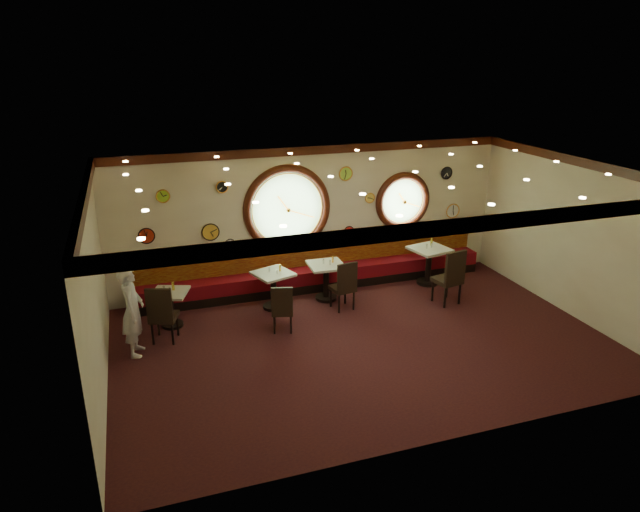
# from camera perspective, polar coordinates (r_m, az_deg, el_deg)

# --- Properties ---
(floor) EXTENTS (9.00, 6.00, 0.00)m
(floor) POSITION_cam_1_polar(r_m,az_deg,el_deg) (10.77, 4.33, -8.57)
(floor) COLOR black
(floor) RESTS_ON ground
(ceiling) EXTENTS (9.00, 6.00, 0.02)m
(ceiling) POSITION_cam_1_polar(r_m,az_deg,el_deg) (9.67, 4.82, 8.35)
(ceiling) COLOR gold
(ceiling) RESTS_ON wall_back
(wall_back) EXTENTS (9.00, 0.02, 3.20)m
(wall_back) POSITION_cam_1_polar(r_m,az_deg,el_deg) (12.78, -0.70, 3.88)
(wall_back) COLOR beige
(wall_back) RESTS_ON floor
(wall_front) EXTENTS (9.00, 0.02, 3.20)m
(wall_front) POSITION_cam_1_polar(r_m,az_deg,el_deg) (7.68, 13.39, -7.98)
(wall_front) COLOR beige
(wall_front) RESTS_ON floor
(wall_left) EXTENTS (0.02, 6.00, 3.20)m
(wall_left) POSITION_cam_1_polar(r_m,az_deg,el_deg) (9.40, -21.64, -3.59)
(wall_left) COLOR beige
(wall_left) RESTS_ON floor
(wall_right) EXTENTS (0.02, 6.00, 3.20)m
(wall_right) POSITION_cam_1_polar(r_m,az_deg,el_deg) (12.51, 23.92, 1.78)
(wall_right) COLOR beige
(wall_right) RESTS_ON floor
(molding_back) EXTENTS (9.00, 0.10, 0.18)m
(molding_back) POSITION_cam_1_polar(r_m,az_deg,el_deg) (12.40, -0.65, 10.54)
(molding_back) COLOR #38130A
(molding_back) RESTS_ON wall_back
(molding_front) EXTENTS (9.00, 0.10, 0.18)m
(molding_front) POSITION_cam_1_polar(r_m,az_deg,el_deg) (7.16, 14.13, 2.95)
(molding_front) COLOR #38130A
(molding_front) RESTS_ON wall_back
(molding_left) EXTENTS (0.10, 6.00, 0.18)m
(molding_left) POSITION_cam_1_polar(r_m,az_deg,el_deg) (8.94, -22.54, 5.36)
(molding_left) COLOR #38130A
(molding_left) RESTS_ON wall_back
(molding_right) EXTENTS (0.10, 6.00, 0.18)m
(molding_right) POSITION_cam_1_polar(r_m,az_deg,el_deg) (12.13, 24.73, 8.54)
(molding_right) COLOR #38130A
(molding_right) RESTS_ON wall_back
(banquette_base) EXTENTS (8.00, 0.55, 0.20)m
(banquette_base) POSITION_cam_1_polar(r_m,az_deg,el_deg) (13.02, -0.29, -2.80)
(banquette_base) COLOR black
(banquette_base) RESTS_ON floor
(banquette_seat) EXTENTS (8.00, 0.55, 0.30)m
(banquette_seat) POSITION_cam_1_polar(r_m,az_deg,el_deg) (12.93, -0.29, -1.77)
(banquette_seat) COLOR #5C0711
(banquette_seat) RESTS_ON banquette_base
(banquette_back) EXTENTS (8.00, 0.10, 0.55)m
(banquette_back) POSITION_cam_1_polar(r_m,az_deg,el_deg) (12.99, -0.60, 0.21)
(banquette_back) COLOR #5F1007
(banquette_back) RESTS_ON wall_back
(porthole_left_glass) EXTENTS (1.66, 0.02, 1.66)m
(porthole_left_glass) POSITION_cam_1_polar(r_m,az_deg,el_deg) (12.54, -3.31, 4.73)
(porthole_left_glass) COLOR #79AE68
(porthole_left_glass) RESTS_ON wall_back
(porthole_left_frame) EXTENTS (1.98, 0.18, 1.98)m
(porthole_left_frame) POSITION_cam_1_polar(r_m,az_deg,el_deg) (12.53, -3.29, 4.71)
(porthole_left_frame) COLOR #38130A
(porthole_left_frame) RESTS_ON wall_back
(porthole_left_ring) EXTENTS (1.61, 0.03, 1.61)m
(porthole_left_ring) POSITION_cam_1_polar(r_m,az_deg,el_deg) (12.50, -3.26, 4.68)
(porthole_left_ring) COLOR gold
(porthole_left_ring) RESTS_ON wall_back
(porthole_right_glass) EXTENTS (1.10, 0.02, 1.10)m
(porthole_right_glass) POSITION_cam_1_polar(r_m,az_deg,el_deg) (13.54, 8.24, 5.47)
(porthole_right_glass) COLOR #79AE68
(porthole_right_glass) RESTS_ON wall_back
(porthole_right_frame) EXTENTS (1.38, 0.18, 1.38)m
(porthole_right_frame) POSITION_cam_1_polar(r_m,az_deg,el_deg) (13.53, 8.27, 5.46)
(porthole_right_frame) COLOR #38130A
(porthole_right_frame) RESTS_ON wall_back
(porthole_right_ring) EXTENTS (1.09, 0.03, 1.09)m
(porthole_right_ring) POSITION_cam_1_polar(r_m,az_deg,el_deg) (13.50, 8.32, 5.43)
(porthole_right_ring) COLOR gold
(porthole_right_ring) RESTS_ON wall_back
(wall_clock_0) EXTENTS (0.22, 0.03, 0.22)m
(wall_clock_0) POSITION_cam_1_polar(r_m,az_deg,el_deg) (13.12, 5.00, 5.81)
(wall_clock_0) COLOR #F6D152
(wall_clock_0) RESTS_ON wall_back
(wall_clock_1) EXTENTS (0.30, 0.03, 0.30)m
(wall_clock_1) POSITION_cam_1_polar(r_m,az_deg,el_deg) (12.76, 2.58, 8.23)
(wall_clock_1) COLOR #9AD041
(wall_clock_1) RESTS_ON wall_back
(wall_clock_2) EXTENTS (0.36, 0.03, 0.36)m
(wall_clock_2) POSITION_cam_1_polar(r_m,az_deg,el_deg) (12.29, -10.90, 2.37)
(wall_clock_2) COLOR yellow
(wall_clock_2) RESTS_ON wall_back
(wall_clock_3) EXTENTS (0.26, 0.03, 0.26)m
(wall_clock_3) POSITION_cam_1_polar(r_m,az_deg,el_deg) (11.99, -15.44, 5.79)
(wall_clock_3) COLOR #96CA28
(wall_clock_3) RESTS_ON wall_back
(wall_clock_4) EXTENTS (0.28, 0.03, 0.28)m
(wall_clock_4) POSITION_cam_1_polar(r_m,az_deg,el_deg) (13.90, 12.53, 8.12)
(wall_clock_4) COLOR black
(wall_clock_4) RESTS_ON wall_back
(wall_clock_5) EXTENTS (0.34, 0.03, 0.34)m
(wall_clock_5) POSITION_cam_1_polar(r_m,az_deg,el_deg) (14.24, 13.11, 4.42)
(wall_clock_5) COLOR white
(wall_clock_5) RESTS_ON wall_back
(wall_clock_6) EXTENTS (0.20, 0.03, 0.20)m
(wall_clock_6) POSITION_cam_1_polar(r_m,az_deg,el_deg) (12.43, -8.99, 1.24)
(wall_clock_6) COLOR white
(wall_clock_6) RESTS_ON wall_back
(wall_clock_7) EXTENTS (0.24, 0.03, 0.24)m
(wall_clock_7) POSITION_cam_1_polar(r_m,az_deg,el_deg) (13.13, 2.90, 2.48)
(wall_clock_7) COLOR red
(wall_clock_7) RESTS_ON wall_back
(wall_clock_8) EXTENTS (0.32, 0.03, 0.32)m
(wall_clock_8) POSITION_cam_1_polar(r_m,az_deg,el_deg) (12.19, -16.96, 1.95)
(wall_clock_8) COLOR red
(wall_clock_8) RESTS_ON wall_back
(wall_clock_9) EXTENTS (0.24, 0.03, 0.24)m
(wall_clock_9) POSITION_cam_1_polar(r_m,az_deg,el_deg) (12.08, -9.78, 6.82)
(wall_clock_9) COLOR black
(wall_clock_9) RESTS_ON wall_back
(table_a) EXTENTS (0.85, 0.85, 0.73)m
(table_a) POSITION_cam_1_polar(r_m,az_deg,el_deg) (11.50, -14.70, -4.71)
(table_a) COLOR black
(table_a) RESTS_ON floor
(table_b) EXTENTS (0.92, 0.92, 0.80)m
(table_b) POSITION_cam_1_polar(r_m,az_deg,el_deg) (11.92, -4.69, -2.98)
(table_b) COLOR black
(table_b) RESTS_ON floor
(table_c) EXTENTS (0.77, 0.77, 0.82)m
(table_c) POSITION_cam_1_polar(r_m,az_deg,el_deg) (12.30, 0.62, -2.12)
(table_c) COLOR black
(table_c) RESTS_ON floor
(table_d) EXTENTS (0.94, 0.94, 0.87)m
(table_d) POSITION_cam_1_polar(r_m,az_deg,el_deg) (13.35, 10.82, -0.52)
(table_d) COLOR black
(table_d) RESTS_ON floor
(chair_a) EXTENTS (0.60, 0.60, 0.70)m
(chair_a) POSITION_cam_1_polar(r_m,az_deg,el_deg) (10.83, -15.56, -5.32)
(chair_a) COLOR black
(chair_a) RESTS_ON floor
(chair_b) EXTENTS (0.50, 0.50, 0.60)m
(chair_b) POSITION_cam_1_polar(r_m,az_deg,el_deg) (10.88, -3.80, -5.00)
(chair_b) COLOR black
(chair_b) RESTS_ON floor
(chair_c) EXTENTS (0.51, 0.51, 0.66)m
(chair_c) POSITION_cam_1_polar(r_m,az_deg,el_deg) (11.76, 2.49, -2.69)
(chair_c) COLOR black
(chair_c) RESTS_ON floor
(chair_d) EXTENTS (0.60, 0.60, 0.76)m
(chair_d) POSITION_cam_1_polar(r_m,az_deg,el_deg) (12.28, 12.98, -1.75)
(chair_d) COLOR black
(chair_d) RESTS_ON floor
(condiment_a_salt) EXTENTS (0.04, 0.04, 0.11)m
(condiment_a_salt) POSITION_cam_1_polar(r_m,az_deg,el_deg) (11.41, -15.35, -3.19)
(condiment_a_salt) COLOR silver
(condiment_a_salt) RESTS_ON table_a
(condiment_b_salt) EXTENTS (0.03, 0.03, 0.09)m
(condiment_b_salt) POSITION_cam_1_polar(r_m,az_deg,el_deg) (11.88, -5.10, -1.31)
(condiment_b_salt) COLOR silver
(condiment_b_salt) RESTS_ON table_b
(condiment_c_salt) EXTENTS (0.04, 0.04, 0.10)m
(condiment_c_salt) POSITION_cam_1_polar(r_m,az_deg,el_deg) (12.18, 0.35, -0.56)
(condiment_c_salt) COLOR silver
(condiment_c_salt) RESTS_ON table_c
(condiment_d_salt) EXTENTS (0.04, 0.04, 0.10)m
(condiment_d_salt) POSITION_cam_1_polar(r_m,az_deg,el_deg) (13.18, 10.63, 0.96)
(condiment_d_salt) COLOR silver
(condiment_d_salt) RESTS_ON table_d
(condiment_a_pepper) EXTENTS (0.04, 0.04, 0.11)m
(condiment_a_pepper) POSITION_cam_1_polar(r_m,az_deg,el_deg) (11.34, -14.79, -3.30)
(condiment_a_pepper) COLOR silver
(condiment_a_pepper) RESTS_ON table_a
(condiment_b_pepper) EXTENTS (0.03, 0.03, 0.09)m
(condiment_b_pepper) POSITION_cam_1_polar(r_m,az_deg,el_deg) (11.74, -4.31, -1.58)
(condiment_b_pepper) COLOR silver
(condiment_b_pepper) RESTS_ON table_b
(condiment_c_pepper) EXTENTS (0.04, 0.04, 0.11)m
(condiment_c_pepper) POSITION_cam_1_polar(r_m,az_deg,el_deg) (12.13, 1.01, -0.65)
(condiment_c_pepper) COLOR silver
(condiment_c_pepper) RESTS_ON table_c
(condiment_d_pepper) EXTENTS (0.04, 0.04, 0.11)m
(condiment_d_pepper) POSITION_cam_1_polar(r_m,az_deg,el_deg) (13.27, 11.10, 1.06)
(condiment_d_pepper) COLOR silver
(condiment_d_pepper) RESTS_ON table_d
(condiment_a_bottle) EXTENTS (0.05, 0.05, 0.17)m
(condiment_a_bottle) POSITION_cam_1_polar(r_m,az_deg,el_deg) (11.43, -14.48, -2.93)
(condiment_a_bottle) COLOR gold
(condiment_a_bottle) RESTS_ON table_a
(condiment_b_bottle) EXTENTS (0.05, 0.05, 0.14)m
(condiment_b_bottle) POSITION_cam_1_polar(r_m,az_deg,el_deg) (11.86, -4.02, -1.18)
(condiment_b_bottle) COLOR gold
(condiment_b_bottle) RESTS_ON table_b
(condiment_c_bottle) EXTENTS (0.04, 0.04, 0.14)m
(condiment_c_bottle) POSITION_cam_1_polar(r_m,az_deg,el_deg) (12.25, 1.28, -0.34)
(condiment_c_bottle) COLOR gold
(condiment_c_bottle) RESTS_ON table_c
(condiment_d_bottle) EXTENTS (0.06, 0.06, 0.18)m
(condiment_d_bottle) POSITION_cam_1_polar(r_m,az_deg,el_deg) (13.40, 11.09, 1.41)
(condiment_d_bottle) COLOR yellow
(condiment_d_bottle) RESTS_ON table_d
(waiter) EXTENTS (0.49, 0.66, 1.66)m
(waiter) POSITION_cam_1_polar(r_m,az_deg,el_deg) (10.52, -18.24, -5.25)
(waiter) COLOR silver
(waiter) RESTS_ON floor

